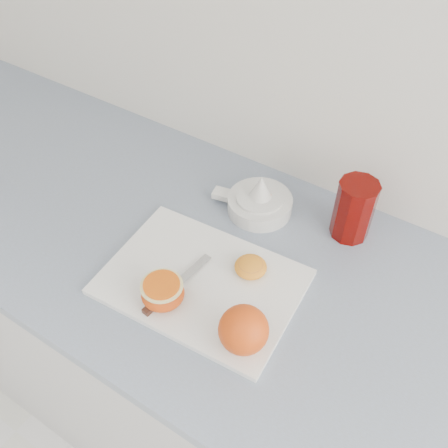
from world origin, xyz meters
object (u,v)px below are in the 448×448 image
half_orange (163,292)px  red_tumbler (353,211)px  cutting_board (202,282)px  citrus_juicer (259,201)px  counter (260,389)px

half_orange → red_tumbler: (0.21, 0.35, 0.03)m
cutting_board → citrus_juicer: citrus_juicer is taller
half_orange → citrus_juicer: size_ratio=0.44×
counter → red_tumbler: size_ratio=19.26×
counter → cutting_board: bearing=-146.0°
half_orange → citrus_juicer: bearing=86.2°
counter → red_tumbler: (0.07, 0.20, 0.51)m
counter → half_orange: bearing=-133.4°
cutting_board → half_orange: size_ratio=4.61×
half_orange → red_tumbler: red_tumbler is taller
citrus_juicer → red_tumbler: red_tumbler is taller
counter → cutting_board: 0.47m
cutting_board → red_tumbler: size_ratio=2.73×
half_orange → citrus_juicer: 0.31m
cutting_board → citrus_juicer: bearing=92.5°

